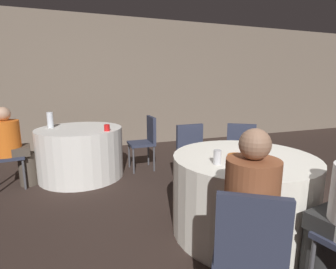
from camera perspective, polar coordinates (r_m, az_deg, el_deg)
name	(u,v)px	position (r m, az deg, el deg)	size (l,w,h in m)	color
ground_plane	(256,235)	(2.83, 18.65, -20.03)	(16.00, 16.00, 0.00)	#332621
wall_back	(144,83)	(6.10, -5.15, 11.02)	(16.00, 0.06, 2.80)	#7A6B5B
table_near	(242,194)	(2.70, 15.83, -12.29)	(1.34, 1.34, 0.76)	white
table_far	(81,152)	(4.24, -18.44, -3.72)	(1.26, 1.26, 0.76)	white
chair_near_southwest	(249,246)	(1.67, 17.29, -22.25)	(0.56, 0.56, 0.88)	#2D3347
chair_near_northeast	(241,150)	(3.68, 15.52, -3.32)	(0.56, 0.56, 0.88)	#2D3347
chair_near_north	(192,151)	(3.52, 5.34, -3.61)	(0.41, 0.41, 0.88)	#2D3347
chair_far_east	(146,138)	(4.34, -4.76, -0.68)	(0.41, 0.40, 0.88)	#2D3347
chair_far_west	(0,151)	(4.18, -32.79, -3.01)	(0.45, 0.45, 0.88)	#2D3347
person_floral_shirt	(248,222)	(1.78, 17.12, -17.73)	(0.43, 0.46, 1.20)	#4C4238
person_orange_shirt	(13,146)	(4.15, -30.67, -2.25)	(0.51, 0.38, 1.12)	#4C4238
pizza_plate_near	(238,156)	(2.53, 14.96, -4.56)	(0.21, 0.21, 0.02)	white
soda_can_silver	(217,157)	(2.26, 10.67, -4.87)	(0.07, 0.07, 0.12)	silver
soda_can_red	(248,147)	(2.68, 17.06, -2.61)	(0.07, 0.07, 0.12)	red
soda_can_blue	(258,151)	(2.55, 18.91, -3.41)	(0.07, 0.07, 0.12)	#1E38A5
bottle_far	(50,120)	(4.33, -24.27, 2.91)	(0.09, 0.09, 0.24)	silver
cup_far	(107,128)	(3.80, -13.15, 1.44)	(0.08, 0.08, 0.09)	red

